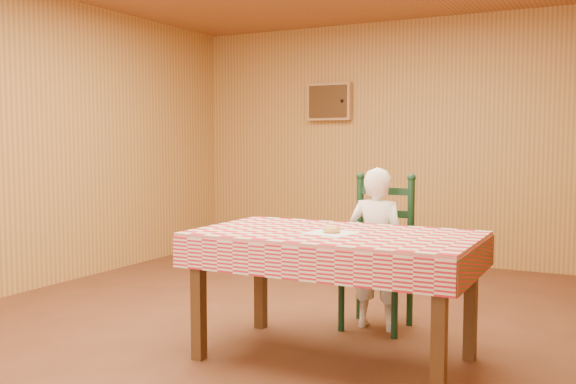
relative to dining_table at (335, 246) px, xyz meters
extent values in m
plane|color=brown|center=(-0.58, 0.30, -0.69)|extent=(6.00, 6.00, 0.00)
cube|color=#BF8B45|center=(-0.58, 3.30, 0.61)|extent=(5.00, 0.10, 2.60)
cube|color=#BF8B45|center=(-3.08, 0.30, 0.61)|extent=(0.10, 6.00, 2.60)
cube|color=tan|center=(-1.48, 3.24, 1.06)|extent=(0.52, 0.08, 0.42)
cube|color=#4A2D13|center=(-1.48, 3.20, 1.06)|extent=(0.46, 0.02, 0.36)
sphere|color=black|center=(-1.30, 3.18, 1.06)|extent=(0.04, 0.04, 0.04)
cube|color=#4A2D13|center=(0.00, 0.00, 0.03)|extent=(1.60, 0.90, 0.06)
cube|color=#4A2D13|center=(-0.72, -0.37, -0.34)|extent=(0.07, 0.07, 0.69)
cube|color=#4A2D13|center=(0.72, -0.37, -0.34)|extent=(0.07, 0.07, 0.69)
cube|color=#4A2D13|center=(-0.72, 0.37, -0.34)|extent=(0.07, 0.07, 0.69)
cube|color=#4A2D13|center=(0.72, 0.37, -0.34)|extent=(0.07, 0.07, 0.69)
cube|color=#B11723|center=(0.00, 0.00, 0.07)|extent=(1.64, 0.94, 0.02)
cube|color=#B11723|center=(0.00, -0.47, -0.03)|extent=(1.64, 0.02, 0.18)
cube|color=#B11723|center=(0.00, 0.47, -0.03)|extent=(1.64, 0.02, 0.18)
cube|color=#305627|center=(-0.82, 0.00, -0.03)|extent=(0.02, 0.94, 0.18)
cube|color=#305627|center=(0.82, 0.00, -0.03)|extent=(0.02, 0.94, 0.18)
cube|color=black|center=(0.00, 0.73, -0.26)|extent=(0.44, 0.40, 0.04)
cylinder|color=black|center=(-0.19, 0.56, -0.48)|extent=(0.04, 0.04, 0.41)
cylinder|color=black|center=(0.19, 0.56, -0.48)|extent=(0.04, 0.04, 0.41)
cylinder|color=black|center=(-0.19, 0.90, -0.48)|extent=(0.04, 0.04, 0.41)
cylinder|color=black|center=(0.19, 0.90, -0.48)|extent=(0.04, 0.04, 0.41)
cylinder|color=black|center=(-0.19, 0.90, 0.06)|extent=(0.05, 0.05, 0.60)
sphere|color=black|center=(-0.19, 0.90, 0.36)|extent=(0.06, 0.06, 0.06)
cylinder|color=black|center=(0.19, 0.90, 0.06)|extent=(0.05, 0.05, 0.60)
sphere|color=black|center=(0.19, 0.90, 0.36)|extent=(0.06, 0.06, 0.06)
cube|color=black|center=(0.00, 0.90, -0.06)|extent=(0.38, 0.03, 0.05)
cube|color=black|center=(0.00, 0.90, 0.10)|extent=(0.38, 0.03, 0.05)
cube|color=black|center=(0.00, 0.90, 0.26)|extent=(0.38, 0.03, 0.05)
imported|color=white|center=(0.00, 0.73, -0.13)|extent=(0.41, 0.27, 1.12)
cube|color=white|center=(0.00, -0.05, 0.08)|extent=(0.29, 0.29, 0.00)
torus|color=gold|center=(0.00, -0.05, 0.10)|extent=(0.11, 0.11, 0.04)
camera|label=1|loc=(1.49, -3.45, 0.62)|focal=40.00mm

